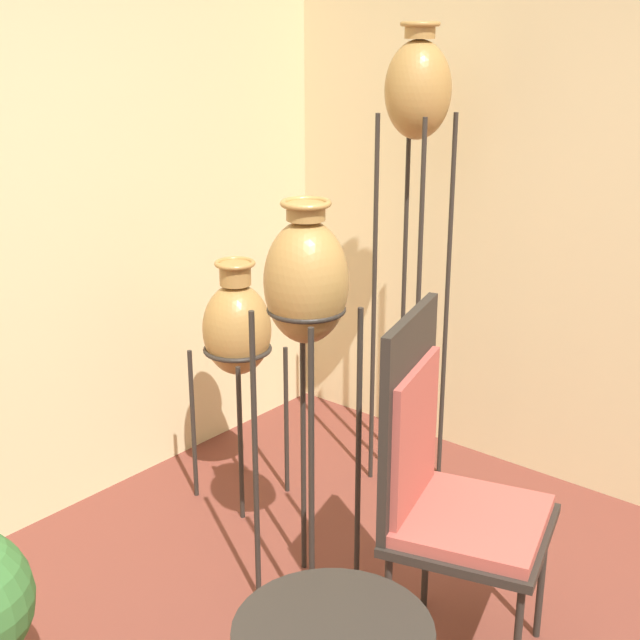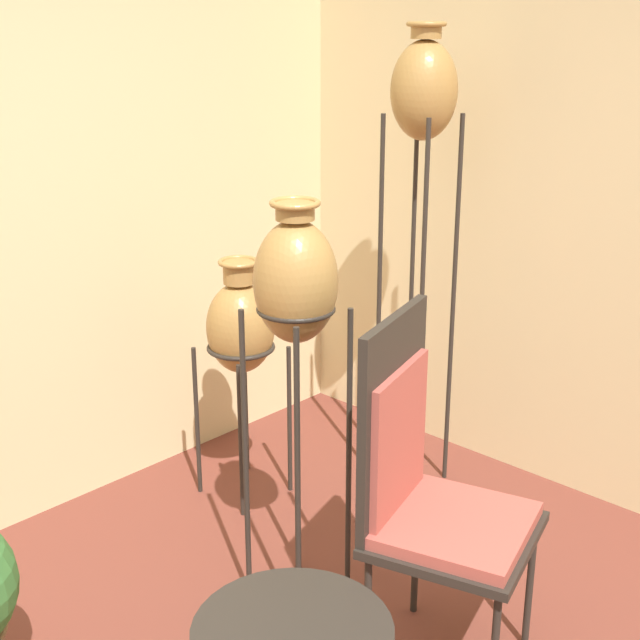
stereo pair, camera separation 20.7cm
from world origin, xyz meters
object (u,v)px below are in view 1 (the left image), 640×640
vase_stand_tall (417,107)px  vase_stand_short (237,330)px  vase_stand_medium (306,290)px  chair (443,480)px

vase_stand_tall → vase_stand_short: 1.17m
vase_stand_tall → vase_stand_medium: bearing=-166.2°
vase_stand_tall → vase_stand_short: bearing=142.0°
vase_stand_medium → chair: size_ratio=1.25×
vase_stand_medium → chair: 0.75m
vase_stand_tall → vase_stand_short: vase_stand_tall is taller
vase_stand_medium → vase_stand_short: size_ratio=1.37×
chair → vase_stand_tall: bearing=23.1°
vase_stand_tall → vase_stand_medium: (-0.97, -0.24, -0.49)m
vase_stand_short → chair: size_ratio=0.91×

